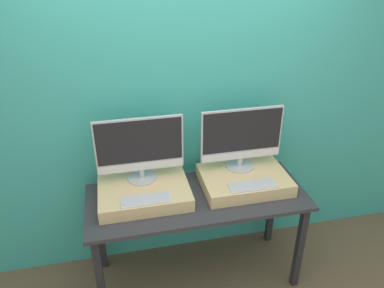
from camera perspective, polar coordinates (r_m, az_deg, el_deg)
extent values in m
cube|color=teal|center=(2.82, -0.99, 5.16)|extent=(8.00, 0.04, 2.60)
cube|color=#2D2D33|center=(2.75, 0.79, -8.14)|extent=(1.59, 0.65, 0.03)
cube|color=#232328|center=(2.78, -13.77, -19.66)|extent=(0.05, 0.05, 0.76)
cube|color=#232328|center=(3.04, 16.05, -14.92)|extent=(0.05, 0.05, 0.76)
cube|color=#232328|center=(3.16, -13.84, -12.67)|extent=(0.05, 0.05, 0.76)
cube|color=#232328|center=(3.39, 12.02, -9.19)|extent=(0.05, 0.05, 0.76)
cube|color=#D6B77F|center=(2.71, -7.30, -7.35)|extent=(0.64, 0.47, 0.10)
cylinder|color=#B2B2B7|center=(2.78, -7.62, -5.08)|extent=(0.21, 0.21, 0.01)
cylinder|color=#B2B2B7|center=(2.76, -7.67, -4.41)|extent=(0.04, 0.04, 0.06)
cube|color=#B2B2B7|center=(2.64, -7.99, -0.11)|extent=(0.62, 0.02, 0.40)
cube|color=black|center=(2.61, -8.01, 0.33)|extent=(0.60, 0.00, 0.32)
cube|color=silver|center=(2.71, -7.73, -3.46)|extent=(0.61, 0.00, 0.06)
cube|color=silver|center=(2.55, -6.98, -8.42)|extent=(0.34, 0.13, 0.01)
cube|color=#B2B2B7|center=(2.54, -6.99, -8.28)|extent=(0.33, 0.11, 0.00)
cube|color=#D6B77F|center=(2.85, 7.95, -5.42)|extent=(0.64, 0.47, 0.10)
cylinder|color=#B2B2B7|center=(2.91, 7.25, -3.31)|extent=(0.21, 0.21, 0.01)
cylinder|color=#B2B2B7|center=(2.89, 7.29, -2.67)|extent=(0.04, 0.04, 0.06)
cube|color=#B2B2B7|center=(2.78, 7.58, 1.49)|extent=(0.62, 0.02, 0.40)
cube|color=black|center=(2.76, 7.71, 1.92)|extent=(0.60, 0.00, 0.32)
cube|color=silver|center=(2.85, 7.46, -1.73)|extent=(0.61, 0.00, 0.06)
cube|color=silver|center=(2.70, 9.17, -6.29)|extent=(0.34, 0.13, 0.01)
cube|color=#B2B2B7|center=(2.69, 9.19, -6.16)|extent=(0.33, 0.11, 0.00)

